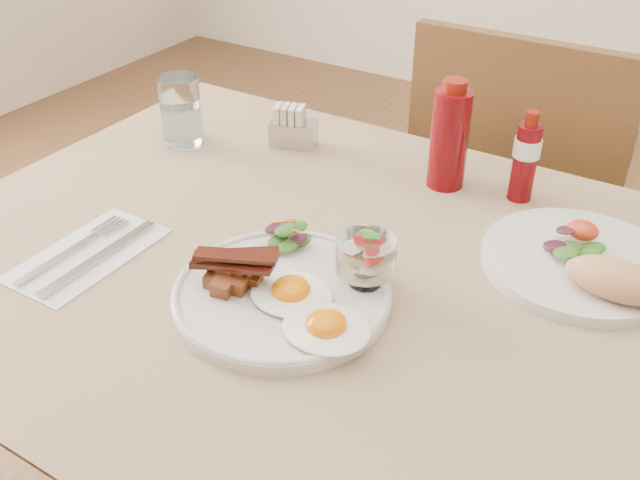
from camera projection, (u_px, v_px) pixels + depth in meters
table at (373, 333)px, 0.99m from camera, size 1.33×0.88×0.75m
chair_far at (516, 210)px, 1.54m from camera, size 0.42×0.42×0.93m
main_plate at (282, 295)px, 0.91m from camera, size 0.28×0.28×0.02m
fried_eggs at (308, 309)px, 0.86m from camera, size 0.20×0.15×0.03m
bacon_potato_pile at (234, 270)px, 0.90m from camera, size 0.12×0.08×0.05m
side_salad at (288, 236)px, 0.98m from camera, size 0.07×0.06×0.04m
fruit_cup at (366, 255)px, 0.89m from camera, size 0.08×0.08×0.08m
second_plate at (587, 265)px, 0.95m from camera, size 0.26×0.26×0.07m
ketchup_bottle at (449, 137)px, 1.12m from camera, size 0.08×0.08×0.18m
hot_sauce_bottle at (526, 158)px, 1.09m from camera, size 0.04×0.04×0.15m
sugar_caddy at (292, 129)px, 1.27m from camera, size 0.09×0.07×0.08m
water_glass at (182, 115)px, 1.27m from camera, size 0.07×0.07×0.12m
napkin_cutlery at (88, 254)px, 1.00m from camera, size 0.12×0.22×0.01m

